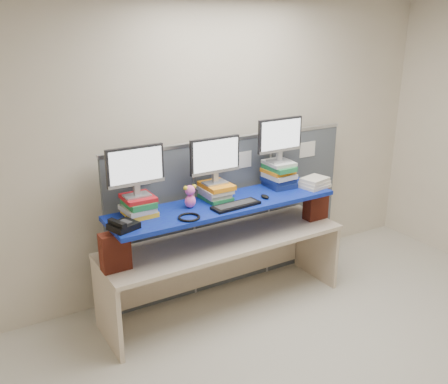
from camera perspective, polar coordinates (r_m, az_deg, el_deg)
room at (r=3.44m, az=16.53°, el=-1.83°), size 5.00×4.00×2.80m
cubicle_partition at (r=4.96m, az=0.90°, el=-2.30°), size 2.60×0.06×1.53m
desk at (r=4.61m, az=0.00°, el=-6.97°), size 2.30×0.70×0.70m
brick_pier_left at (r=4.05m, az=-12.34°, el=-6.66°), size 0.23×0.13×0.31m
brick_pier_right at (r=5.02m, az=10.45°, el=-1.32°), size 0.23×0.13×0.31m
blue_board at (r=4.42m, az=0.00°, el=-1.46°), size 2.11×0.56×0.04m
book_stack_left at (r=4.17m, az=-9.74°, el=-1.53°), size 0.27×0.29×0.16m
book_stack_center at (r=4.47m, az=-0.96°, el=0.10°), size 0.25×0.30×0.15m
book_stack_right at (r=4.83m, az=6.29°, el=2.04°), size 0.27×0.31×0.25m
monitor_left at (r=4.07m, az=-10.08°, el=2.67°), size 0.48×0.14×0.42m
monitor_center at (r=4.38m, az=-1.03°, el=3.94°), size 0.48×0.14×0.42m
monitor_right at (r=4.74m, az=6.41°, el=6.25°), size 0.48×0.14×0.42m
keyboard at (r=4.31m, az=1.37°, el=-1.52°), size 0.45×0.18×0.03m
mouse at (r=4.53m, az=4.70°, el=-0.52°), size 0.07×0.11×0.03m
desk_phone at (r=3.93m, az=-11.49°, el=-3.77°), size 0.25×0.24×0.08m
headset at (r=4.08m, az=-4.01°, el=-2.89°), size 0.22×0.22×0.02m
plush_toy at (r=4.27m, az=-3.90°, el=-0.47°), size 0.12×0.09×0.20m
binder_stack at (r=4.88m, az=10.31°, el=1.06°), size 0.30×0.26×0.09m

